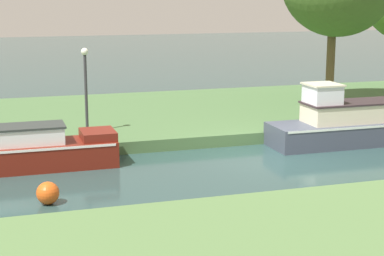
% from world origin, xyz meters
% --- Properties ---
extents(ground_plane, '(120.00, 120.00, 0.00)m').
position_xyz_m(ground_plane, '(0.00, 0.00, 0.00)').
color(ground_plane, '#294544').
extents(riverbank_far, '(72.00, 10.00, 0.40)m').
position_xyz_m(riverbank_far, '(0.00, 7.00, 0.20)').
color(riverbank_far, '#4A6E3F').
rests_on(riverbank_far, ground_plane).
extents(slate_narrowboat, '(8.69, 1.71, 2.11)m').
position_xyz_m(slate_narrowboat, '(4.70, 1.20, 0.65)').
color(slate_narrowboat, '#414858').
rests_on(slate_narrowboat, ground_plane).
extents(lamp_post, '(0.24, 0.24, 2.85)m').
position_xyz_m(lamp_post, '(-5.07, 3.82, 2.20)').
color(lamp_post, '#333338').
rests_on(lamp_post, riverbank_far).
extents(channel_buoy, '(0.56, 0.56, 0.56)m').
position_xyz_m(channel_buoy, '(-6.90, -2.20, 0.28)').
color(channel_buoy, '#E55919').
rests_on(channel_buoy, ground_plane).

